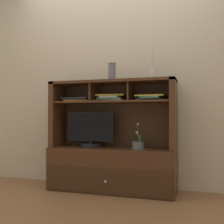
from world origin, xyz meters
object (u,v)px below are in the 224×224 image
potted_orchid (138,145)px  magazine_stack_centre (151,98)px  tv_monitor (91,132)px  magazine_stack_left (111,98)px  magazine_stack_right (77,100)px  ceramic_vase (112,72)px  media_console (112,156)px  diffuser_bottle (153,73)px

potted_orchid → magazine_stack_centre: magazine_stack_centre is taller
tv_monitor → magazine_stack_left: bearing=14.8°
tv_monitor → magazine_stack_right: (-0.18, 0.04, 0.37)m
potted_orchid → magazine_stack_left: bearing=165.1°
potted_orchid → ceramic_vase: bearing=171.5°
media_console → diffuser_bottle: 1.01m
magazine_stack_right → ceramic_vase: (0.43, -0.02, 0.30)m
media_console → magazine_stack_centre: (0.43, 0.01, 0.65)m
media_console → potted_orchid: media_console is taller
media_console → potted_orchid: 0.34m
media_console → tv_monitor: 0.37m
media_console → magazine_stack_right: media_console is taller
ceramic_vase → tv_monitor: bearing=-176.6°
potted_orchid → magazine_stack_centre: size_ratio=0.86×
tv_monitor → magazine_stack_centre: bearing=3.2°
magazine_stack_left → magazine_stack_centre: magazine_stack_left is taller
media_console → magazine_stack_centre: media_console is taller
magazine_stack_left → magazine_stack_right: 0.40m
media_console → magazine_stack_right: 0.77m
diffuser_bottle → ceramic_vase: diffuser_bottle is taller
tv_monitor → ceramic_vase: ceramic_vase is taller
media_console → magazine_stack_left: bearing=130.8°
magazine_stack_left → ceramic_vase: 0.29m
magazine_stack_right → ceramic_vase: bearing=-2.9°
potted_orchid → magazine_stack_left: (-0.34, 0.09, 0.51)m
diffuser_bottle → media_console: bearing=179.5°
media_console → magazine_stack_centre: bearing=1.9°
magazine_stack_right → magazine_stack_centre: bearing=0.1°
media_console → magazine_stack_left: media_console is taller
potted_orchid → media_console: bearing=169.8°
tv_monitor → magazine_stack_right: 0.41m
magazine_stack_right → diffuser_bottle: (0.89, -0.02, 0.27)m
tv_monitor → potted_orchid: 0.57m
tv_monitor → media_console: bearing=5.5°
ceramic_vase → media_console: bearing=90.0°
media_console → ceramic_vase: bearing=-90.0°
magazine_stack_centre → diffuser_bottle: 0.26m
magazine_stack_centre → magazine_stack_right: 0.86m
media_console → tv_monitor: size_ratio=2.60×
magazine_stack_right → potted_orchid: bearing=-5.3°
magazine_stack_left → magazine_stack_centre: 0.46m
media_console → magazine_stack_centre: 0.78m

